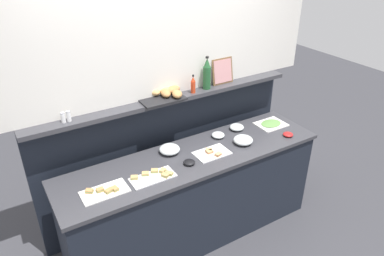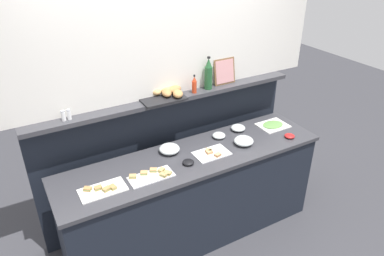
{
  "view_description": "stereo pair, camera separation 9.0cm",
  "coord_description": "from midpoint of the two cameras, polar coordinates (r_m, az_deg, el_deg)",
  "views": [
    {
      "loc": [
        -1.41,
        -2.29,
        2.67
      ],
      "look_at": [
        0.05,
        0.1,
        1.15
      ],
      "focal_mm": 34.02,
      "sensor_mm": 36.0,
      "label": 1
    },
    {
      "loc": [
        -1.33,
        -2.34,
        2.67
      ],
      "look_at": [
        0.05,
        0.1,
        1.15
      ],
      "focal_mm": 34.02,
      "sensor_mm": 36.0,
      "label": 2
    }
  ],
  "objects": [
    {
      "name": "condiment_bowl_teal",
      "position": [
        3.61,
        15.74,
        -1.21
      ],
      "size": [
        0.1,
        0.1,
        0.03
      ],
      "primitive_type": "ellipsoid",
      "color": "red",
      "rests_on": "buffet_counter"
    },
    {
      "name": "bread_basket",
      "position": [
        3.32,
        -3.18,
        5.47
      ],
      "size": [
        0.43,
        0.29,
        0.08
      ],
      "color": "black",
      "rests_on": "back_ledge_unit"
    },
    {
      "name": "glass_bowl_medium",
      "position": [
        3.63,
        7.94,
        -0.02
      ],
      "size": [
        0.14,
        0.14,
        0.06
      ],
      "color": "silver",
      "rests_on": "buffet_counter"
    },
    {
      "name": "sandwich_platter_rear",
      "position": [
        2.87,
        -13.0,
        -9.39
      ],
      "size": [
        0.35,
        0.19,
        0.04
      ],
      "color": "white",
      "rests_on": "buffet_counter"
    },
    {
      "name": "back_ledge_unit",
      "position": [
        3.69,
        -2.89,
        -3.77
      ],
      "size": [
        2.62,
        0.22,
        1.33
      ],
      "color": "black",
      "rests_on": "ground_plane"
    },
    {
      "name": "salt_shaker",
      "position": [
        3.05,
        -18.72,
        1.83
      ],
      "size": [
        0.03,
        0.03,
        0.09
      ],
      "color": "white",
      "rests_on": "back_ledge_unit"
    },
    {
      "name": "pepper_shaker",
      "position": [
        3.05,
        -17.93,
        2.03
      ],
      "size": [
        0.03,
        0.03,
        0.09
      ],
      "color": "white",
      "rests_on": "back_ledge_unit"
    },
    {
      "name": "condiment_bowl_dark",
      "position": [
        3.09,
        0.26,
        -5.39
      ],
      "size": [
        0.1,
        0.1,
        0.04
      ],
      "primitive_type": "ellipsoid",
      "color": "black",
      "rests_on": "buffet_counter"
    },
    {
      "name": "glass_bowl_extra",
      "position": [
        3.24,
        -2.77,
        -3.34
      ],
      "size": [
        0.18,
        0.18,
        0.07
      ],
      "color": "silver",
      "rests_on": "buffet_counter"
    },
    {
      "name": "buffet_counter",
      "position": [
        3.48,
        0.92,
        -10.79
      ],
      "size": [
        2.44,
        0.62,
        0.93
      ],
      "color": "black",
      "rests_on": "ground_plane"
    },
    {
      "name": "wine_bottle_green",
      "position": [
        3.47,
        3.33,
        8.36
      ],
      "size": [
        0.08,
        0.08,
        0.32
      ],
      "color": "#23562D",
      "rests_on": "back_ledge_unit"
    },
    {
      "name": "glass_bowl_large",
      "position": [
        3.48,
        4.97,
        -1.2
      ],
      "size": [
        0.12,
        0.12,
        0.05
      ],
      "color": "silver",
      "rests_on": "buffet_counter"
    },
    {
      "name": "framed_picture",
      "position": [
        3.61,
        5.83,
        8.81
      ],
      "size": [
        0.23,
        0.06,
        0.25
      ],
      "color": "brown",
      "rests_on": "back_ledge_unit"
    },
    {
      "name": "upper_wall_panel",
      "position": [
        3.22,
        -3.65,
        15.89
      ],
      "size": [
        3.22,
        0.08,
        1.27
      ],
      "primitive_type": "cube",
      "color": "white",
      "rests_on": "back_ledge_unit"
    },
    {
      "name": "sandwich_platter_side",
      "position": [
        2.96,
        -5.39,
        -7.39
      ],
      "size": [
        0.36,
        0.17,
        0.04
      ],
      "color": "white",
      "rests_on": "buffet_counter"
    },
    {
      "name": "glass_bowl_small",
      "position": [
        3.4,
        8.85,
        -2.05
      ],
      "size": [
        0.18,
        0.18,
        0.07
      ],
      "color": "silver",
      "rests_on": "buffet_counter"
    },
    {
      "name": "sandwich_platter_front",
      "position": [
        3.23,
        3.9,
        -3.97
      ],
      "size": [
        0.31,
        0.2,
        0.04
      ],
      "color": "white",
      "rests_on": "buffet_counter"
    },
    {
      "name": "hot_sauce_bottle",
      "position": [
        3.39,
        1.13,
        6.75
      ],
      "size": [
        0.04,
        0.04,
        0.18
      ],
      "color": "red",
      "rests_on": "back_ledge_unit"
    },
    {
      "name": "cold_cuts_platter",
      "position": [
        3.78,
        13.23,
        0.44
      ],
      "size": [
        0.29,
        0.24,
        0.02
      ],
      "color": "white",
      "rests_on": "buffet_counter"
    },
    {
      "name": "ground_plane",
      "position": [
        4.18,
        -3.37,
        -11.17
      ],
      "size": [
        12.0,
        12.0,
        0.0
      ],
      "primitive_type": "plane",
      "color": "#38383D"
    }
  ]
}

